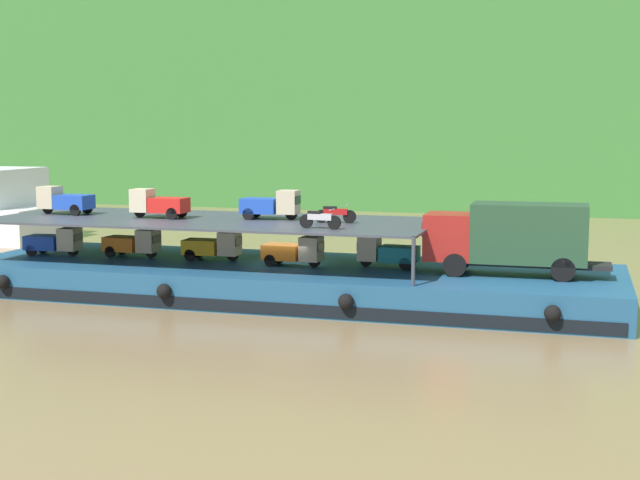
% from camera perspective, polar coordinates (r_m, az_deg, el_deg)
% --- Properties ---
extents(ground_plane, '(400.00, 400.00, 0.00)m').
position_cam_1_polar(ground_plane, '(41.17, -2.14, -3.65)').
color(ground_plane, olive).
extents(hillside_far_bank, '(113.19, 35.72, 34.51)m').
position_cam_1_polar(hillside_far_bank, '(98.24, 9.03, 14.00)').
color(hillside_far_bank, '#387533').
rests_on(hillside_far_bank, ground).
extents(cargo_barge, '(30.23, 9.27, 1.50)m').
position_cam_1_polar(cargo_barge, '(41.02, -2.15, -2.63)').
color(cargo_barge, navy).
rests_on(cargo_barge, ground).
extents(covered_lorry, '(7.88, 2.37, 3.10)m').
position_cam_1_polar(covered_lorry, '(38.54, 12.19, 0.25)').
color(covered_lorry, maroon).
rests_on(covered_lorry, cargo_barge).
extents(cargo_rack, '(21.03, 7.95, 2.00)m').
position_cam_1_polar(cargo_rack, '(42.02, -7.08, 1.26)').
color(cargo_rack, '#383D47').
rests_on(cargo_rack, cargo_barge).
extents(mini_truck_lower_stern, '(2.80, 1.30, 1.38)m').
position_cam_1_polar(mini_truck_lower_stern, '(45.66, -16.78, -0.09)').
color(mini_truck_lower_stern, '#1E47B7').
rests_on(mini_truck_lower_stern, cargo_barge).
extents(mini_truck_lower_aft, '(2.78, 1.26, 1.38)m').
position_cam_1_polar(mini_truck_lower_aft, '(44.13, -11.98, -0.18)').
color(mini_truck_lower_aft, orange).
rests_on(mini_truck_lower_aft, cargo_barge).
extents(mini_truck_lower_mid, '(2.76, 1.24, 1.38)m').
position_cam_1_polar(mini_truck_lower_mid, '(42.41, -6.92, -0.38)').
color(mini_truck_lower_mid, gold).
rests_on(mini_truck_lower_mid, cargo_barge).
extents(mini_truck_lower_fore, '(2.79, 1.29, 1.38)m').
position_cam_1_polar(mini_truck_lower_fore, '(40.35, -1.69, -0.72)').
color(mini_truck_lower_fore, orange).
rests_on(mini_truck_lower_fore, cargo_barge).
extents(mini_truck_lower_bow, '(2.78, 1.26, 1.38)m').
position_cam_1_polar(mini_truck_lower_bow, '(40.11, 4.36, -0.78)').
color(mini_truck_lower_bow, teal).
rests_on(mini_truck_lower_bow, cargo_barge).
extents(mini_truck_upper_stern, '(2.77, 1.25, 1.38)m').
position_cam_1_polar(mini_truck_upper_stern, '(45.85, -16.19, 2.47)').
color(mini_truck_upper_stern, '#1E47B7').
rests_on(mini_truck_upper_stern, cargo_rack).
extents(mini_truck_upper_mid, '(2.74, 1.21, 1.38)m').
position_cam_1_polar(mini_truck_upper_mid, '(42.90, -10.41, 2.33)').
color(mini_truck_upper_mid, red).
rests_on(mini_truck_upper_mid, cargo_rack).
extents(mini_truck_upper_fore, '(2.77, 1.25, 1.38)m').
position_cam_1_polar(mini_truck_upper_fore, '(41.66, -3.16, 2.30)').
color(mini_truck_upper_fore, '#1E47B7').
rests_on(mini_truck_upper_fore, cargo_rack).
extents(motorcycle_upper_port, '(1.90, 0.55, 0.87)m').
position_cam_1_polar(motorcycle_upper_port, '(37.67, -0.02, 1.38)').
color(motorcycle_upper_port, black).
rests_on(motorcycle_upper_port, cargo_rack).
extents(motorcycle_upper_centre, '(1.90, 0.55, 0.87)m').
position_cam_1_polar(motorcycle_upper_centre, '(39.94, 0.97, 1.72)').
color(motorcycle_upper_centre, black).
rests_on(motorcycle_upper_centre, cargo_rack).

